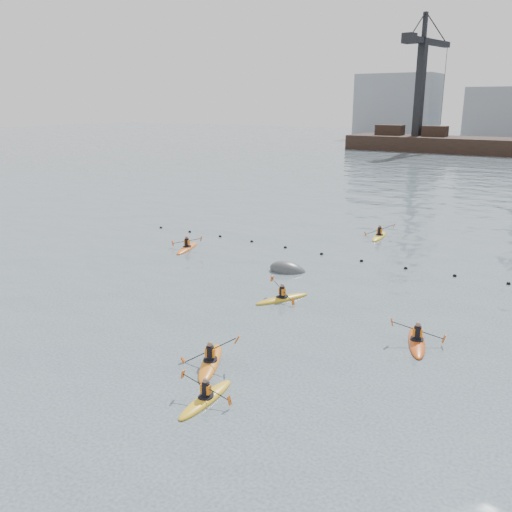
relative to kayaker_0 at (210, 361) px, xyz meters
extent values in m
plane|color=#36444E|center=(-1.42, -5.18, -0.11)|extent=(400.00, 400.00, 0.00)
sphere|color=black|center=(-18.42, 17.32, -0.08)|extent=(0.24, 0.24, 0.24)
sphere|color=black|center=(-15.42, 17.48, -0.08)|extent=(0.24, 0.24, 0.24)
sphere|color=black|center=(-12.42, 17.57, -0.08)|extent=(0.24, 0.24, 0.24)
sphere|color=black|center=(-9.42, 17.54, -0.08)|extent=(0.24, 0.24, 0.24)
sphere|color=black|center=(-6.42, 17.41, -0.08)|extent=(0.24, 0.24, 0.24)
sphere|color=black|center=(-3.42, 17.23, -0.08)|extent=(0.24, 0.24, 0.24)
sphere|color=black|center=(-0.42, 17.10, -0.08)|extent=(0.24, 0.24, 0.24)
sphere|color=black|center=(2.58, 17.08, -0.08)|extent=(0.24, 0.24, 0.24)
sphere|color=black|center=(5.58, 17.16, -0.08)|extent=(0.24, 0.24, 0.24)
sphere|color=black|center=(8.58, 17.33, -0.08)|extent=(0.24, 0.24, 0.24)
cube|color=black|center=(-29.42, 104.82, 4.09)|extent=(6.00, 3.00, 2.20)
cube|color=black|center=(-19.42, 104.82, 4.09)|extent=(5.00, 3.00, 2.20)
cube|color=black|center=(-23.42, 104.82, 12.99)|extent=(1.85, 1.85, 20.00)
cube|color=black|center=(-22.95, 107.48, 22.39)|extent=(4.31, 17.93, 1.20)
cube|color=black|center=(-24.51, 98.62, 22.39)|extent=(2.62, 2.94, 2.00)
cube|color=black|center=(-23.42, 104.82, 25.49)|extent=(0.93, 0.93, 5.00)
cube|color=gray|center=(-41.42, 144.82, 8.89)|extent=(22.00, 14.00, 18.00)
ellipsoid|color=orange|center=(0.00, 0.00, -0.06)|extent=(2.18, 3.42, 0.35)
cylinder|color=black|center=(0.00, 0.00, 0.08)|extent=(0.87, 0.87, 0.07)
cylinder|color=black|center=(0.00, 0.00, 0.38)|extent=(0.33, 0.33, 0.56)
cube|color=orange|center=(0.00, 0.00, 0.40)|extent=(0.46, 0.39, 0.37)
sphere|color=#8C6651|center=(0.00, 0.00, 0.76)|extent=(0.23, 0.23, 0.23)
cylinder|color=black|center=(0.00, 0.00, 0.49)|extent=(1.91, 0.98, 1.19)
cube|color=#D85914|center=(-0.99, -0.50, -0.04)|extent=(0.27, 0.24, 0.35)
cube|color=#D85914|center=(0.99, 0.50, 1.03)|extent=(0.27, 0.24, 0.35)
ellipsoid|color=yellow|center=(1.57, -2.31, -0.07)|extent=(0.78, 3.14, 0.31)
cylinder|color=black|center=(1.57, -2.31, 0.06)|extent=(0.61, 0.61, 0.06)
cylinder|color=black|center=(1.57, -2.31, 0.33)|extent=(0.29, 0.29, 0.50)
cube|color=orange|center=(1.57, -2.31, 0.35)|extent=(0.36, 0.23, 0.33)
sphere|color=#8C6651|center=(1.57, -2.31, 0.67)|extent=(0.20, 0.20, 0.20)
cylinder|color=black|center=(1.57, -2.31, 0.43)|extent=(2.08, 0.14, 0.56)
cube|color=#D85914|center=(0.58, -2.36, 0.67)|extent=(0.13, 0.14, 0.33)
cube|color=#D85914|center=(2.56, -2.26, 0.19)|extent=(0.13, 0.14, 0.33)
ellipsoid|color=orange|center=(-12.26, 13.32, -0.06)|extent=(1.71, 3.51, 0.35)
cylinder|color=black|center=(-12.26, 13.32, 0.08)|extent=(0.81, 0.81, 0.06)
cylinder|color=black|center=(-12.26, 13.32, 0.38)|extent=(0.32, 0.32, 0.56)
cube|color=orange|center=(-12.26, 13.32, 0.40)|extent=(0.44, 0.34, 0.37)
sphere|color=#8C6651|center=(-12.26, 13.32, 0.76)|extent=(0.23, 0.23, 0.23)
cylinder|color=black|center=(-12.26, 13.32, 0.49)|extent=(2.23, 0.74, 0.58)
cube|color=#D85914|center=(-13.31, 12.99, 0.24)|extent=(0.18, 0.19, 0.37)
cube|color=#D85914|center=(-11.21, 13.65, 0.74)|extent=(0.18, 0.19, 0.37)
ellipsoid|color=gold|center=(-1.25, 7.97, -0.07)|extent=(2.08, 3.20, 0.33)
cylinder|color=black|center=(-1.25, 7.97, 0.07)|extent=(0.83, 0.83, 0.06)
cylinder|color=black|center=(-1.25, 7.97, 0.35)|extent=(0.31, 0.31, 0.53)
cube|color=orange|center=(-1.25, 7.97, 0.37)|extent=(0.43, 0.37, 0.35)
sphere|color=#8C6651|center=(-1.25, 7.97, 0.71)|extent=(0.21, 0.21, 0.21)
cylinder|color=black|center=(-1.25, 7.97, 0.46)|extent=(1.92, 1.01, 0.77)
cube|color=#D85914|center=(-2.17, 8.45, 0.80)|extent=(0.21, 0.20, 0.34)
cube|color=#D85914|center=(-0.32, 7.50, 0.12)|extent=(0.21, 0.20, 0.34)
ellipsoid|color=#C44912|center=(6.46, 6.49, -0.06)|extent=(1.83, 3.54, 0.35)
cylinder|color=black|center=(6.46, 6.49, 0.08)|extent=(0.84, 0.84, 0.07)
cylinder|color=black|center=(6.46, 6.49, 0.39)|extent=(0.33, 0.33, 0.57)
cube|color=orange|center=(6.46, 6.49, 0.41)|extent=(0.45, 0.36, 0.37)
sphere|color=#8C6651|center=(6.46, 6.49, 0.77)|extent=(0.23, 0.23, 0.23)
cylinder|color=black|center=(6.46, 6.49, 0.50)|extent=(2.22, 0.81, 0.66)
cube|color=#D85914|center=(7.51, 6.86, 0.21)|extent=(0.19, 0.19, 0.37)
cube|color=#D85914|center=(5.40, 6.12, 0.79)|extent=(0.19, 0.19, 0.37)
ellipsoid|color=yellow|center=(-1.83, 24.25, -0.06)|extent=(1.08, 3.54, 0.35)
cylinder|color=black|center=(-1.83, 24.25, 0.08)|extent=(0.72, 0.72, 0.07)
cylinder|color=black|center=(-1.83, 24.25, 0.38)|extent=(0.33, 0.33, 0.57)
cube|color=orange|center=(-1.83, 24.25, 0.40)|extent=(0.42, 0.28, 0.37)
sphere|color=#8C6651|center=(-1.83, 24.25, 0.76)|extent=(0.23, 0.23, 0.23)
cylinder|color=black|center=(-1.83, 24.25, 0.49)|extent=(2.18, 0.29, 1.03)
cube|color=#D85914|center=(-2.93, 24.13, 0.03)|extent=(0.22, 0.17, 0.36)
cube|color=#D85914|center=(-0.73, 24.38, 0.95)|extent=(0.22, 0.17, 0.36)
ellipsoid|color=#434648|center=(-3.49, 12.61, -0.11)|extent=(2.88, 2.21, 1.64)
camera|label=1|loc=(12.30, -15.76, 10.12)|focal=38.00mm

